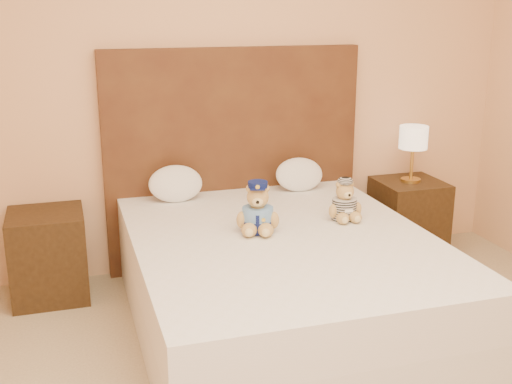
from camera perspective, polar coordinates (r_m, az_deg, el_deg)
The scene contains 9 objects.
bed at distance 3.62m, azimuth 2.33°, elevation -8.01°, with size 1.60×2.00×0.55m.
headboard at distance 4.38m, azimuth -1.97°, elevation 2.92°, with size 1.75×0.08×1.50m, color #533219.
nightstand_left at distance 4.18m, azimuth -17.96°, elevation -5.38°, with size 0.45×0.45×0.55m, color #382511.
nightstand_right at distance 4.80m, azimuth 13.35°, elevation -2.23°, with size 0.45×0.45×0.55m, color #382511.
lamp at distance 4.65m, azimuth 13.81°, elevation 4.49°, with size 0.20×0.20×0.40m.
teddy_police at distance 3.53m, azimuth 0.16°, elevation -1.36°, with size 0.25×0.24×0.29m, color #A77B41, non-canonical shape.
teddy_prisoner at distance 3.77m, azimuth 7.88°, elevation -0.72°, with size 0.21×0.20×0.24m, color #A77B41, non-canonical shape.
pillow_left at distance 4.14m, azimuth -7.16°, elevation 0.89°, with size 0.35×0.22×0.24m, color white.
pillow_right at distance 4.36m, azimuth 3.87°, elevation 1.70°, with size 0.33×0.22×0.24m, color white.
Camera 1 is at (-1.10, -1.91, 1.76)m, focal length 45.00 mm.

